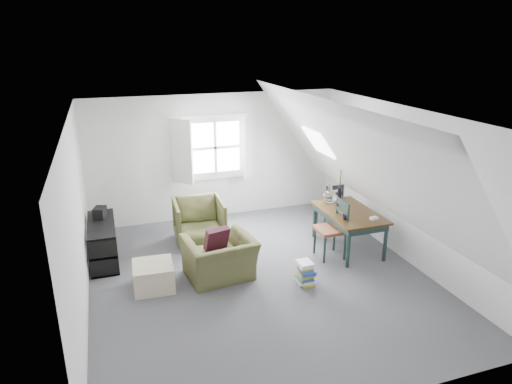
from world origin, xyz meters
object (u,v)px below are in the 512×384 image
object	(u,v)px
armchair_near	(220,277)
media_shelf	(103,244)
armchair_far	(200,241)
dining_chair_near	(332,228)
magazine_stack	(306,273)
dining_chair_far	(330,204)
dining_table	(349,216)
ottoman	(154,276)

from	to	relation	value
armchair_near	media_shelf	bearing A→B (deg)	-40.79
armchair_near	armchair_far	xyz separation A→B (m)	(-0.02, 1.37, 0.00)
dining_chair_near	magazine_stack	bearing A→B (deg)	-67.77
dining_chair_far	media_shelf	xyz separation A→B (m)	(-4.20, -0.11, -0.17)
dining_table	media_shelf	world-z (taller)	dining_table
armchair_near	media_shelf	size ratio (longest dim) A/B	0.79
dining_table	media_shelf	xyz separation A→B (m)	(-4.05, 0.87, -0.31)
armchair_near	dining_table	distance (m)	2.46
ottoman	dining_chair_far	size ratio (longest dim) A/B	0.65
armchair_far	dining_chair_far	size ratio (longest dim) A/B	0.98
armchair_far	magazine_stack	world-z (taller)	armchair_far
media_shelf	magazine_stack	bearing A→B (deg)	-28.14
dining_chair_near	media_shelf	xyz separation A→B (m)	(-3.64, 1.06, -0.21)
dining_chair_far	dining_table	bearing A→B (deg)	64.51
armchair_far	armchair_near	bearing A→B (deg)	-86.30
dining_chair_far	dining_chair_near	xyz separation A→B (m)	(-0.56, -1.16, 0.05)
dining_chair_near	media_shelf	size ratio (longest dim) A/B	0.77
armchair_far	dining_table	distance (m)	2.70
media_shelf	magazine_stack	size ratio (longest dim) A/B	3.55
dining_table	dining_chair_near	bearing A→B (deg)	-157.19
armchair_near	dining_chair_far	world-z (taller)	dining_chair_far
dining_table	dining_chair_near	xyz separation A→B (m)	(-0.41, -0.18, -0.09)
ottoman	dining_table	size ratio (longest dim) A/B	0.42
armchair_near	dining_table	bearing A→B (deg)	-179.74
armchair_near	dining_chair_near	world-z (taller)	dining_chair_near
dining_table	armchair_near	bearing A→B (deg)	-174.92
magazine_stack	ottoman	bearing A→B (deg)	164.09
media_shelf	dining_chair_near	bearing A→B (deg)	-12.60
armchair_far	ottoman	world-z (taller)	armchair_far
dining_table	dining_chair_near	world-z (taller)	dining_chair_near
dining_table	magazine_stack	xyz separation A→B (m)	(-1.20, -0.89, -0.42)
dining_chair_near	dining_chair_far	bearing A→B (deg)	135.09
armchair_far	magazine_stack	bearing A→B (deg)	-56.27
dining_chair_near	magazine_stack	world-z (taller)	dining_chair_near
armchair_near	armchair_far	world-z (taller)	armchair_far
dining_chair_far	media_shelf	distance (m)	4.21
armchair_near	magazine_stack	bearing A→B (deg)	146.03
armchair_near	dining_chair_near	distance (m)	2.03
armchair_far	media_shelf	distance (m)	1.70
dining_table	dining_chair_far	world-z (taller)	dining_chair_far
armchair_near	dining_chair_near	bearing A→B (deg)	176.30
armchair_near	media_shelf	world-z (taller)	media_shelf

